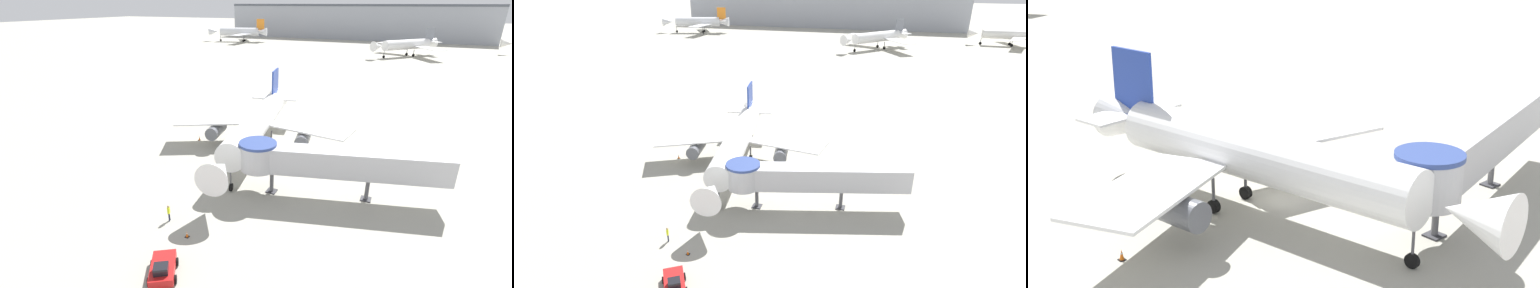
% 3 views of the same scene
% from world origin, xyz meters
% --- Properties ---
extents(ground_plane, '(800.00, 800.00, 0.00)m').
position_xyz_m(ground_plane, '(0.00, 0.00, 0.00)').
color(ground_plane, '#9E9B8E').
extents(main_airplane, '(26.40, 32.00, 9.53)m').
position_xyz_m(main_airplane, '(-3.13, -0.50, 4.04)').
color(main_airplane, white).
rests_on(main_airplane, ground_plane).
extents(jet_bridge, '(21.49, 8.20, 5.87)m').
position_xyz_m(jet_bridge, '(8.64, -9.04, 4.19)').
color(jet_bridge, '#B7B7BC').
rests_on(jet_bridge, ground_plane).
extents(traffic_cone_port_wing, '(0.40, 0.40, 0.66)m').
position_xyz_m(traffic_cone_port_wing, '(-12.92, -0.55, 0.32)').
color(traffic_cone_port_wing, black).
rests_on(traffic_cone_port_wing, ground_plane).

